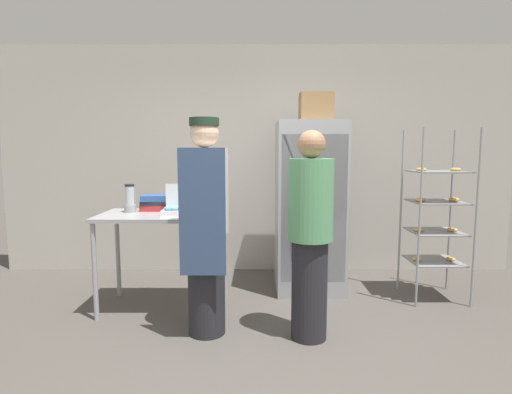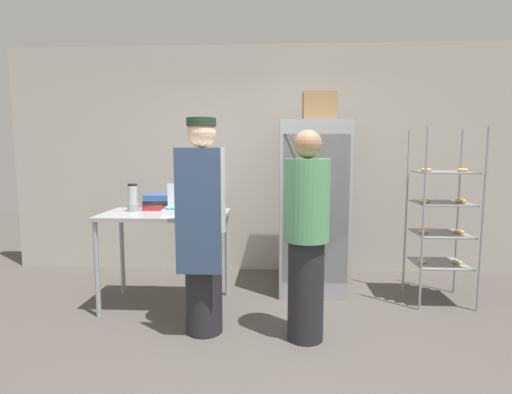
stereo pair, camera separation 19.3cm
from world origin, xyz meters
name	(u,v)px [view 2 (the right image)]	position (x,y,z in m)	size (l,w,h in m)	color
ground_plane	(252,364)	(0.00, 0.00, 0.00)	(14.00, 14.00, 0.00)	#4C4742
back_wall	(263,160)	(0.00, 2.35, 1.40)	(6.40, 0.12, 2.80)	#B7B2A8
refrigerator	(312,207)	(0.56, 1.62, 0.92)	(0.72, 0.76, 1.83)	#9EA0A5
baking_rack	(442,217)	(1.82, 1.32, 0.86)	(0.56, 0.53, 1.74)	#93969B
prep_counter	(165,224)	(-0.90, 1.05, 0.82)	(1.20, 0.68, 0.93)	#9EA0A5
donut_box	(177,209)	(-0.77, 1.00, 0.98)	(0.24, 0.24, 0.28)	white
blender_pitcher	(133,199)	(-1.24, 1.14, 1.05)	(0.11, 0.11, 0.27)	#99999E
binder_stack	(159,202)	(-1.02, 1.26, 1.00)	(0.29, 0.23, 0.16)	#B72D2D
cardboard_storage_box	(319,107)	(0.61, 1.57, 1.97)	(0.34, 0.30, 0.30)	#937047
person_baker	(203,224)	(-0.43, 0.50, 0.93)	(0.38, 0.40, 1.78)	#232328
person_customer	(307,235)	(0.41, 0.42, 0.86)	(0.36, 0.36, 1.68)	#232328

